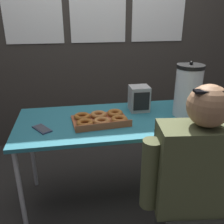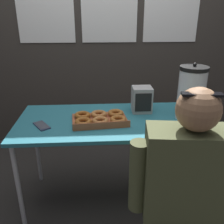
% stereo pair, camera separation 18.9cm
% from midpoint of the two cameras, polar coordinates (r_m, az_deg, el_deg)
% --- Properties ---
extents(ground_plane, '(12.00, 12.00, 0.00)m').
position_cam_midpoint_polar(ground_plane, '(2.33, 3.50, -18.93)').
color(ground_plane, '#2D2B28').
extents(back_wall, '(6.00, 0.11, 2.44)m').
position_cam_midpoint_polar(back_wall, '(2.93, 1.28, 16.28)').
color(back_wall, '#38332D').
rests_on(back_wall, ground).
extents(folding_table, '(1.52, 0.68, 0.75)m').
position_cam_midpoint_polar(folding_table, '(1.93, 3.99, -3.02)').
color(folding_table, '#236675').
rests_on(folding_table, ground).
extents(donut_box, '(0.43, 0.32, 0.05)m').
position_cam_midpoint_polar(donut_box, '(1.86, 0.08, -1.57)').
color(donut_box, brown).
rests_on(donut_box, folding_table).
extents(coffee_urn, '(0.21, 0.23, 0.43)m').
position_cam_midpoint_polar(coffee_urn, '(1.98, 20.30, 4.04)').
color(coffee_urn, silver).
rests_on(coffee_urn, folding_table).
extents(cell_phone, '(0.15, 0.17, 0.01)m').
position_cam_midpoint_polar(cell_phone, '(1.84, -12.99, -3.11)').
color(cell_phone, '#2D334C').
rests_on(cell_phone, folding_table).
extents(space_heater, '(0.16, 0.15, 0.21)m').
position_cam_midpoint_polar(space_heater, '(2.05, 9.45, 2.79)').
color(space_heater, '#9E9E9E').
rests_on(space_heater, folding_table).
extents(person_seated, '(0.64, 0.30, 1.20)m').
position_cam_midpoint_polar(person_seated, '(1.55, 20.06, -18.02)').
color(person_seated, '#33332D').
rests_on(person_seated, ground).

